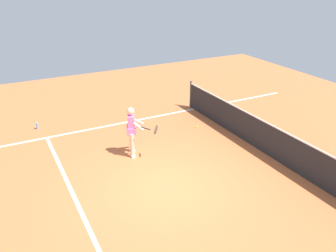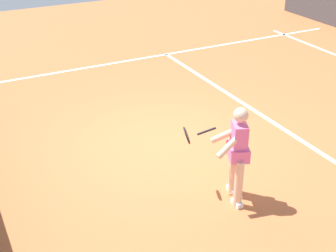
% 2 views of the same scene
% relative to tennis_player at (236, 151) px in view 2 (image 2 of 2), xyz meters
% --- Properties ---
extents(ground_plane, '(23.55, 23.55, 0.00)m').
position_rel_tennis_player_xyz_m(ground_plane, '(2.06, 0.11, -0.85)').
color(ground_plane, '#C66638').
extents(service_line_marking, '(8.98, 0.10, 0.01)m').
position_rel_tennis_player_xyz_m(service_line_marking, '(2.06, -2.19, -0.84)').
color(service_line_marking, white).
rests_on(service_line_marking, ground).
extents(sideline_right_marking, '(0.10, 16.11, 0.01)m').
position_rel_tennis_player_xyz_m(sideline_right_marking, '(6.55, 0.11, -0.84)').
color(sideline_right_marking, white).
rests_on(sideline_right_marking, ground).
extents(tennis_player, '(1.01, 0.85, 1.55)m').
position_rel_tennis_player_xyz_m(tennis_player, '(0.00, 0.00, 0.00)').
color(tennis_player, beige).
rests_on(tennis_player, ground).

